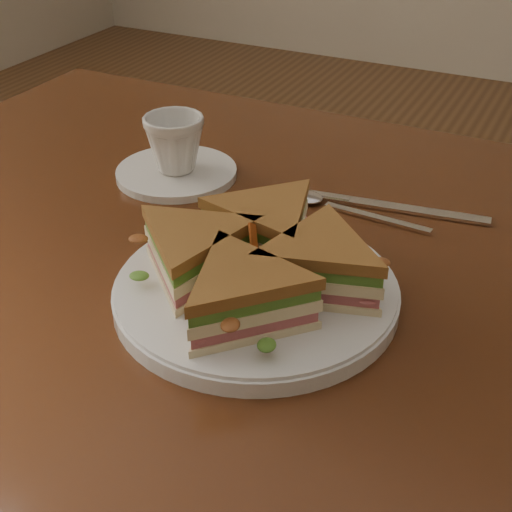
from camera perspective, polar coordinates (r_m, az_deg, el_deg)
The scene contains 8 objects.
table at distance 0.83m, azimuth 2.33°, elevation -5.36°, with size 1.20×0.80×0.75m.
plate at distance 0.69m, azimuth 0.00°, elevation -2.94°, with size 0.28×0.28×0.02m, color white.
sandwich_wedges at distance 0.67m, azimuth 0.00°, elevation -0.36°, with size 0.29×0.29×0.06m.
crisps_mound at distance 0.67m, azimuth 0.00°, elevation -0.65°, with size 0.09×0.09×0.05m, color #B44C17, non-canonical shape.
spoon at distance 0.86m, azimuth 5.21°, elevation 4.31°, with size 0.18×0.03×0.01m.
knife at distance 0.86m, azimuth 10.75°, elevation 3.84°, with size 0.21×0.04×0.00m.
saucer at distance 0.93m, azimuth -6.37°, elevation 6.64°, with size 0.16×0.16×0.01m, color white.
coffee_cup at distance 0.91m, azimuth -6.53°, elevation 8.94°, with size 0.08×0.08×0.07m, color white.
Camera 1 is at (0.26, -0.60, 1.16)m, focal length 50.00 mm.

